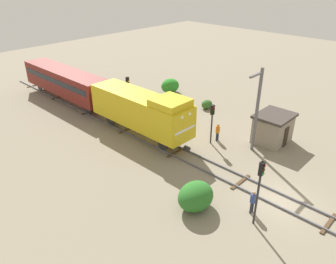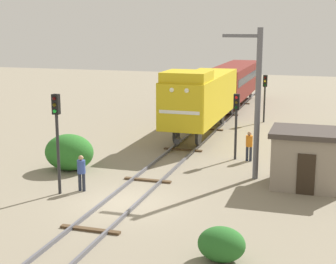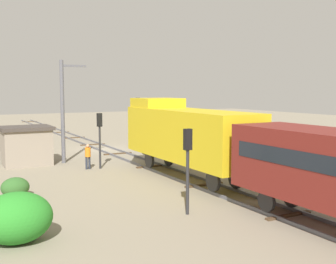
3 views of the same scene
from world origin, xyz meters
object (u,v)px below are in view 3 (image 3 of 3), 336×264
traffic_signal_near (138,113)px  relay_hut (26,145)px  locomotive (186,133)px  worker_near_track (133,138)px  worker_by_signal (88,155)px  traffic_signal_mid (100,130)px  catenary_mast (63,109)px  traffic_signal_far (188,155)px

traffic_signal_near → relay_hut: bearing=22.6°
locomotive → worker_near_track: 13.62m
traffic_signal_near → worker_by_signal: size_ratio=2.69×
traffic_signal_near → worker_near_track: 2.40m
traffic_signal_near → traffic_signal_mid: traffic_signal_near is taller
traffic_signal_mid → catenary_mast: bearing=-65.5°
traffic_signal_mid → worker_by_signal: 1.82m
traffic_signal_near → catenary_mast: size_ratio=0.62×
traffic_signal_far → worker_by_signal: bearing=-87.1°
worker_near_track → catenary_mast: size_ratio=0.23×
traffic_signal_far → relay_hut: bearing=-76.0°
traffic_signal_near → worker_by_signal: bearing=47.9°
locomotive → traffic_signal_mid: bearing=-58.6°
traffic_signal_mid → worker_near_track: size_ratio=2.21×
traffic_signal_far → worker_near_track: bearing=-107.1°
traffic_signal_mid → relay_hut: traffic_signal_mid is taller
traffic_signal_mid → relay_hut: size_ratio=1.07×
traffic_signal_far → worker_by_signal: size_ratio=2.17×
traffic_signal_far → traffic_signal_near: bearing=-108.7°
locomotive → traffic_signal_mid: size_ratio=3.09×
traffic_signal_near → worker_near_track: size_ratio=2.69×
locomotive → catenary_mast: bearing=-61.1°
catenary_mast → traffic_signal_mid: bearing=114.5°
worker_by_signal → traffic_signal_mid: bearing=-45.5°
locomotive → traffic_signal_mid: locomotive is taller
worker_near_track → locomotive: bearing=-50.2°
worker_by_signal → traffic_signal_near: bearing=13.0°
traffic_signal_near → traffic_signal_mid: bearing=51.7°
traffic_signal_mid → worker_by_signal: (0.80, -0.15, -1.63)m
traffic_signal_mid → catenary_mast: (1.53, -3.37, 1.33)m
traffic_signal_near → traffic_signal_far: (6.80, 20.12, -0.57)m
relay_hut → worker_by_signal: bearing=131.4°
traffic_signal_near → traffic_signal_mid: 10.66m
worker_by_signal → catenary_mast: bearing=67.9°
worker_by_signal → catenary_mast: (0.73, -3.22, 2.96)m
traffic_signal_near → traffic_signal_far: traffic_signal_near is taller
relay_hut → traffic_signal_near: bearing=-157.4°
catenary_mast → relay_hut: 3.67m
locomotive → traffic_signal_near: (-3.20, -13.93, 0.39)m
traffic_signal_near → catenary_mast: catenary_mast is taller
locomotive → worker_by_signal: bearing=-53.7°
traffic_signal_near → traffic_signal_far: bearing=71.3°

